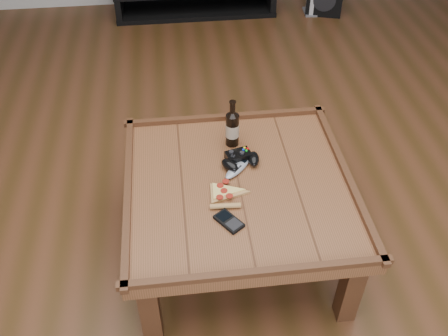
{
  "coord_description": "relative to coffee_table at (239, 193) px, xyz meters",
  "views": [
    {
      "loc": [
        -0.25,
        -1.56,
        1.98
      ],
      "look_at": [
        -0.06,
        0.04,
        0.52
      ],
      "focal_mm": 40.0,
      "sensor_mm": 36.0,
      "label": 1
    }
  ],
  "objects": [
    {
      "name": "game_console",
      "position": [
        1.02,
        2.59,
        -0.28
      ],
      "size": [
        0.11,
        0.19,
        0.23
      ],
      "rotation": [
        0.0,
        0.0,
        -0.06
      ],
      "color": "slate",
      "rests_on": "ground"
    },
    {
      "name": "beer_bottle",
      "position": [
        0.01,
        0.28,
        0.16
      ],
      "size": [
        0.06,
        0.06,
        0.25
      ],
      "color": "black",
      "rests_on": "coffee_table"
    },
    {
      "name": "ground",
      "position": [
        0.0,
        0.0,
        -0.39
      ],
      "size": [
        6.0,
        6.0,
        0.0
      ],
      "primitive_type": "plane",
      "color": "#462C14",
      "rests_on": "ground"
    },
    {
      "name": "remote_control",
      "position": [
        0.01,
        0.09,
        0.07
      ],
      "size": [
        0.16,
        0.16,
        0.03
      ],
      "rotation": [
        0.0,
        0.0,
        -0.74
      ],
      "color": "gray",
      "rests_on": "coffee_table"
    },
    {
      "name": "pizza_slice",
      "position": [
        -0.07,
        -0.06,
        0.07
      ],
      "size": [
        0.15,
        0.24,
        0.02
      ],
      "rotation": [
        0.0,
        0.0,
        -0.05
      ],
      "color": "#B3834E",
      "rests_on": "coffee_table"
    },
    {
      "name": "smartphone",
      "position": [
        -0.07,
        -0.22,
        0.07
      ],
      "size": [
        0.13,
        0.14,
        0.02
      ],
      "rotation": [
        0.0,
        0.0,
        0.62
      ],
      "color": "black",
      "rests_on": "coffee_table"
    },
    {
      "name": "game_controller",
      "position": [
        0.02,
        0.13,
        0.08
      ],
      "size": [
        0.2,
        0.16,
        0.05
      ],
      "rotation": [
        0.0,
        0.0,
        0.26
      ],
      "color": "black",
      "rests_on": "coffee_table"
    },
    {
      "name": "coffee_table",
      "position": [
        0.0,
        0.0,
        0.0
      ],
      "size": [
        1.03,
        1.03,
        0.48
      ],
      "color": "brown",
      "rests_on": "ground"
    }
  ]
}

